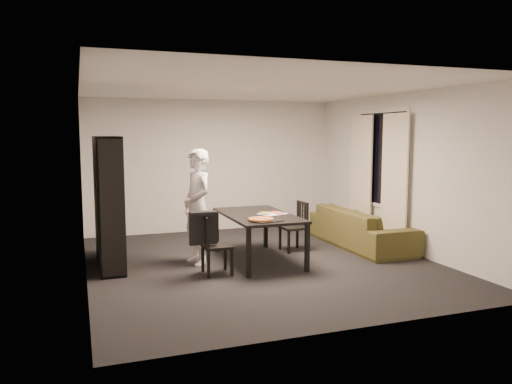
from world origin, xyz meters
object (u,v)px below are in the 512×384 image
object	(u,v)px
dining_table	(258,218)
chair_right	(297,223)
person	(197,207)
pepperoni_pizza	(261,219)
sofa	(361,227)
bookshelf	(108,202)
chair_left	(211,241)
baking_tray	(266,220)

from	to	relation	value
dining_table	chair_right	bearing A→B (deg)	26.92
person	pepperoni_pizza	bearing A→B (deg)	32.30
person	sofa	world-z (taller)	person
dining_table	pepperoni_pizza	xyz separation A→B (m)	(-0.17, -0.58, 0.09)
bookshelf	chair_right	xyz separation A→B (m)	(3.01, -0.06, -0.48)
pepperoni_pizza	chair_right	bearing A→B (deg)	44.82
dining_table	chair_right	distance (m)	0.98
sofa	chair_left	bearing A→B (deg)	106.02
bookshelf	chair_left	world-z (taller)	bookshelf
baking_tray	sofa	xyz separation A→B (m)	(2.12, 0.93, -0.40)
person	baking_tray	world-z (taller)	person
bookshelf	chair_left	bearing A→B (deg)	-37.40
person	chair_right	bearing A→B (deg)	86.25
chair_right	dining_table	bearing A→B (deg)	-66.37
chair_left	dining_table	bearing A→B (deg)	-60.44
bookshelf	baking_tray	xyz separation A→B (m)	(2.05, -1.09, -0.22)
bookshelf	dining_table	xyz separation A→B (m)	(2.15, -0.49, -0.29)
person	sofa	size ratio (longest dim) A/B	0.76
pepperoni_pizza	sofa	world-z (taller)	pepperoni_pizza
person	bookshelf	bearing A→B (deg)	-117.74
dining_table	baking_tray	bearing A→B (deg)	-99.86
sofa	chair_right	bearing A→B (deg)	85.10
chair_left	person	bearing A→B (deg)	3.27
chair_right	person	bearing A→B (deg)	-84.34
chair_left	sofa	distance (m)	3.00
bookshelf	dining_table	size ratio (longest dim) A/B	1.10
dining_table	chair_left	distance (m)	1.01
bookshelf	chair_right	size ratio (longest dim) A/B	2.33
bookshelf	pepperoni_pizza	size ratio (longest dim) A/B	5.43
bookshelf	person	world-z (taller)	bookshelf
dining_table	chair_right	xyz separation A→B (m)	(0.85, 0.43, -0.19)
pepperoni_pizza	dining_table	bearing A→B (deg)	73.94
person	pepperoni_pizza	distance (m)	1.05
chair_left	chair_right	world-z (taller)	chair_left
dining_table	sofa	world-z (taller)	dining_table
bookshelf	dining_table	bearing A→B (deg)	-12.86
baking_tray	sofa	bearing A→B (deg)	23.70
chair_right	person	size ratio (longest dim) A/B	0.48
bookshelf	chair_left	size ratio (longest dim) A/B	2.31
pepperoni_pizza	sofa	distance (m)	2.40
dining_table	chair_right	world-z (taller)	chair_right
chair_right	pepperoni_pizza	xyz separation A→B (m)	(-1.02, -1.01, 0.28)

